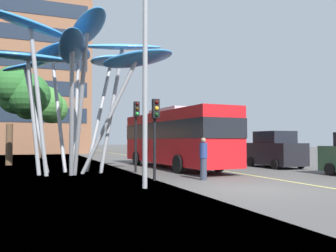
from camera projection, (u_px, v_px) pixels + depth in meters
ground at (239, 191)px, 12.03m from camera, size 120.00×240.00×0.10m
red_bus at (174, 136)px, 21.26m from camera, size 3.15×11.20×3.63m
leaf_sculpture at (76, 57)px, 18.03m from camera, size 9.26×10.12×7.52m
traffic_light_kerb_near at (155, 121)px, 14.71m from camera, size 0.28×0.42×3.45m
traffic_light_kerb_far at (136, 121)px, 18.61m from camera, size 0.28×0.42×3.78m
car_parked_mid at (275, 150)px, 21.95m from camera, size 2.09×3.97×2.28m
street_lamp at (155, 54)px, 12.75m from camera, size 1.69×0.44×7.60m
tree_pavement_near at (21, 93)px, 23.90m from camera, size 3.71×3.19×6.76m
tree_pavement_far at (43, 105)px, 33.30m from camera, size 5.11×4.80×6.85m
pedestrian at (203, 159)px, 15.03m from camera, size 0.34×0.34×1.83m
backdrop_building at (8, 81)px, 48.13m from camera, size 20.63×15.25×19.86m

